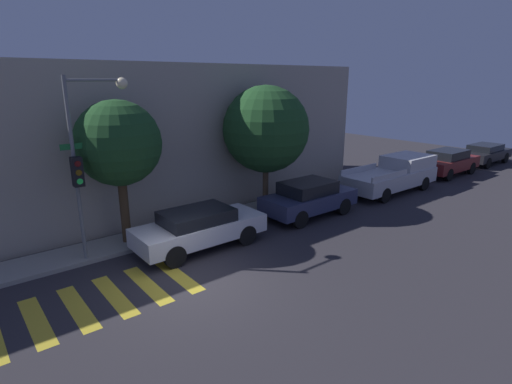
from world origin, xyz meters
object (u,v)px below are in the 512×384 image
(sedan_middle, at_px, (309,198))
(sedan_far_end, at_px, (448,162))
(tree_midblock, at_px, (266,129))
(sedan_tail_of_row, at_px, (485,153))
(tree_near_corner, at_px, (118,144))
(pickup_truck, at_px, (394,174))
(traffic_light_pole, at_px, (87,149))
(sedan_near_corner, at_px, (200,227))

(sedan_middle, relative_size, sedan_far_end, 0.92)
(tree_midblock, bearing_deg, sedan_tail_of_row, -5.91)
(sedan_middle, xyz_separation_m, tree_near_corner, (-7.31, 1.90, 2.82))
(sedan_middle, height_order, sedan_far_end, sedan_far_end)
(pickup_truck, height_order, sedan_far_end, pickup_truck)
(sedan_middle, distance_m, sedan_far_end, 12.22)
(traffic_light_pole, relative_size, sedan_near_corner, 1.28)
(sedan_near_corner, xyz_separation_m, sedan_middle, (5.43, 0.00, 0.05))
(traffic_light_pole, distance_m, pickup_truck, 15.23)
(traffic_light_pole, distance_m, tree_midblock, 7.70)
(pickup_truck, xyz_separation_m, tree_near_corner, (-13.73, 1.90, 2.73))
(sedan_tail_of_row, bearing_deg, tree_near_corner, 175.62)
(sedan_far_end, relative_size, tree_near_corner, 0.91)
(sedan_near_corner, distance_m, pickup_truck, 11.85)
(sedan_far_end, bearing_deg, traffic_light_pole, 176.49)
(sedan_middle, relative_size, pickup_truck, 0.75)
(pickup_truck, height_order, tree_near_corner, tree_near_corner)
(sedan_far_end, xyz_separation_m, sedan_tail_of_row, (5.30, -0.00, -0.08))
(tree_near_corner, relative_size, tree_midblock, 0.93)
(sedan_near_corner, xyz_separation_m, pickup_truck, (11.85, 0.00, 0.14))
(sedan_near_corner, relative_size, tree_midblock, 0.83)
(sedan_near_corner, distance_m, tree_midblock, 5.73)
(pickup_truck, distance_m, sedan_far_end, 5.80)
(tree_midblock, bearing_deg, traffic_light_pole, -175.32)
(sedan_near_corner, bearing_deg, traffic_light_pole, 157.57)
(sedan_near_corner, height_order, pickup_truck, pickup_truck)
(tree_near_corner, bearing_deg, sedan_tail_of_row, -4.38)
(pickup_truck, height_order, sedan_tail_of_row, pickup_truck)
(sedan_tail_of_row, height_order, tree_near_corner, tree_near_corner)
(sedan_middle, distance_m, tree_near_corner, 8.06)
(sedan_tail_of_row, height_order, tree_midblock, tree_midblock)
(sedan_far_end, bearing_deg, tree_near_corner, 174.44)
(sedan_far_end, distance_m, sedan_tail_of_row, 5.31)
(sedan_far_end, relative_size, sedan_tail_of_row, 1.00)
(sedan_far_end, height_order, tree_near_corner, tree_near_corner)
(tree_near_corner, distance_m, tree_midblock, 6.47)
(sedan_middle, xyz_separation_m, pickup_truck, (6.42, 0.00, 0.09))
(sedan_near_corner, relative_size, sedan_middle, 1.07)
(traffic_light_pole, height_order, sedan_middle, traffic_light_pole)
(sedan_tail_of_row, bearing_deg, tree_midblock, 174.09)
(traffic_light_pole, xyz_separation_m, sedan_tail_of_row, (26.03, -1.27, -2.92))
(traffic_light_pole, bearing_deg, sedan_far_end, -3.51)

